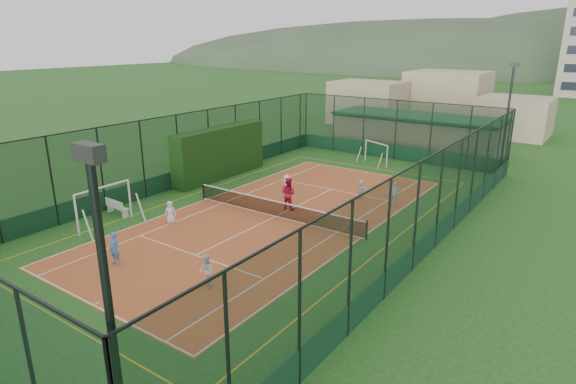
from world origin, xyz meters
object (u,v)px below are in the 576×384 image
object	(u,v)px
futsal_goal_near	(105,207)
child_near_right	(206,271)
white_bench	(117,207)
child_far_back	(361,189)
floodlight_ne	(507,121)
child_far_right	(394,194)
clubhouse	(417,132)
floodlight_se	(116,360)
coach	(288,193)
child_near_left	(170,212)
child_far_left	(287,183)
futsal_goal_far	(376,153)
child_near_mid	(114,249)

from	to	relation	value
futsal_goal_near	child_near_right	xyz separation A→B (m)	(9.35, -1.79, -0.38)
white_bench	child_far_back	xyz separation A→B (m)	(10.33, 10.82, 0.17)
floodlight_ne	child_far_right	size ratio (longest dim) A/B	5.32
clubhouse	futsal_goal_near	size ratio (longest dim) A/B	4.40
floodlight_se	child_far_right	world-z (taller)	floodlight_se
floodlight_ne	child_far_right	distance (m)	12.08
white_bench	child_far_right	xyz separation A→B (m)	(12.67, 10.63, 0.30)
floodlight_ne	coach	distance (m)	17.74
floodlight_ne	coach	xyz separation A→B (m)	(-8.78, -15.09, -3.15)
clubhouse	child_far_back	world-z (taller)	clubhouse
clubhouse	floodlight_se	bearing A→B (deg)	-77.44
floodlight_se	futsal_goal_near	size ratio (longest dim) A/B	2.39
futsal_goal_near	child_near_left	distance (m)	3.51
floodlight_ne	child_far_back	bearing A→B (deg)	-119.30
floodlight_se	child_far_back	distance (m)	23.46
floodlight_ne	child_near_right	world-z (taller)	floodlight_ne
child_far_left	child_far_back	size ratio (longest dim) A/B	0.94
coach	child_near_right	bearing A→B (deg)	102.76
child_far_left	child_far_right	size ratio (longest dim) A/B	0.78
white_bench	futsal_goal_far	xyz separation A→B (m)	(7.23, 19.62, 0.40)
floodlight_se	clubhouse	size ratio (longest dim) A/B	0.54
futsal_goal_near	futsal_goal_far	size ratio (longest dim) A/B	1.26
child_far_right	clubhouse	bearing A→B (deg)	-83.40
clubhouse	futsal_goal_far	distance (m)	7.46
clubhouse	child_far_back	bearing A→B (deg)	-81.12
child_near_mid	clubhouse	bearing A→B (deg)	82.73
clubhouse	floodlight_ne	bearing A→B (deg)	-32.12
child_near_left	child_far_left	world-z (taller)	child_near_left
child_near_mid	child_far_back	size ratio (longest dim) A/B	1.21
child_near_mid	child_far_back	bearing A→B (deg)	69.04
child_near_mid	futsal_goal_near	bearing A→B (deg)	146.30
child_near_left	child_near_right	size ratio (longest dim) A/B	0.88
child_near_mid	child_far_left	bearing A→B (deg)	86.31
white_bench	coach	world-z (taller)	coach
child_far_back	floodlight_se	bearing A→B (deg)	122.05
child_far_left	child_far_back	xyz separation A→B (m)	(4.68, 1.63, 0.04)
futsal_goal_far	child_far_right	world-z (taller)	futsal_goal_far
floodlight_ne	child_far_left	bearing A→B (deg)	-130.84
coach	clubhouse	bearing A→B (deg)	-93.52
floodlight_ne	futsal_goal_near	size ratio (longest dim) A/B	2.39
floodlight_ne	futsal_goal_far	distance (m)	9.94
child_far_right	coach	xyz separation A→B (m)	(-5.05, -4.10, 0.19)
white_bench	child_near_left	distance (m)	3.72
child_far_right	child_far_back	size ratio (longest dim) A/B	1.21
child_near_mid	floodlight_ne	bearing A→B (deg)	64.02
floodlight_se	child_far_back	world-z (taller)	floodlight_se
clubhouse	futsal_goal_near	world-z (taller)	clubhouse
child_near_right	coach	size ratio (longest dim) A/B	0.75
child_near_left	child_near_mid	world-z (taller)	child_near_mid
child_far_back	coach	distance (m)	5.08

